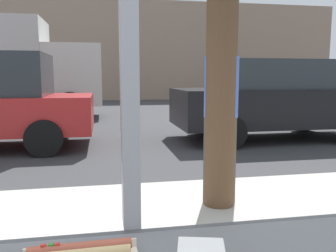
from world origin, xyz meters
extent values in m
plane|color=#38383A|center=(0.00, 8.00, 0.00)|extent=(60.00, 60.00, 0.00)
cube|color=#B2ADA3|center=(0.00, 1.60, 0.07)|extent=(16.00, 2.80, 0.15)
cube|color=#404245|center=(0.00, 0.03, 0.92)|extent=(2.31, 0.02, 0.02)
cube|color=gray|center=(0.00, 19.95, 2.80)|extent=(28.00, 1.20, 5.60)
cube|color=beige|center=(-0.14, -0.08, 0.95)|extent=(0.27, 0.01, 0.03)
cylinder|color=#DBB77A|center=(-0.13, -0.12, 0.96)|extent=(0.23, 0.05, 0.04)
cylinder|color=#9E4733|center=(-0.13, -0.12, 0.97)|extent=(0.24, 0.03, 0.03)
cube|color=red|center=(-0.22, -0.12, 0.98)|extent=(0.01, 0.01, 0.01)
cube|color=red|center=(-0.19, -0.12, 0.98)|extent=(0.01, 0.01, 0.01)
cube|color=#337A2D|center=(-0.20, -0.12, 0.98)|extent=(0.01, 0.01, 0.01)
cube|color=white|center=(0.17, -0.09, 0.93)|extent=(0.14, 0.12, 0.00)
cylinder|color=black|center=(-1.07, 7.08, 0.32)|extent=(0.64, 0.18, 0.64)
cylinder|color=black|center=(-1.07, 5.25, 0.32)|extent=(0.64, 0.18, 0.64)
cube|color=black|center=(3.56, 6.17, 0.71)|extent=(4.23, 1.81, 0.78)
cube|color=#282D33|center=(3.40, 6.17, 1.40)|extent=(2.20, 1.59, 0.60)
cylinder|color=black|center=(4.87, 7.07, 0.32)|extent=(0.64, 0.18, 0.64)
cylinder|color=black|center=(2.25, 7.07, 0.32)|extent=(0.64, 0.18, 0.64)
cylinder|color=black|center=(2.25, 5.26, 0.32)|extent=(0.64, 0.18, 0.64)
cube|color=beige|center=(-1.03, 11.06, 1.40)|extent=(1.90, 2.10, 1.90)
cylinder|color=black|center=(-1.03, 12.11, 0.45)|extent=(0.90, 0.24, 0.90)
cylinder|color=black|center=(-1.03, 10.01, 0.45)|extent=(0.90, 0.24, 0.90)
cylinder|color=#43453C|center=(0.92, 2.23, 0.57)|extent=(0.14, 0.14, 0.84)
cylinder|color=#43453C|center=(1.10, 2.23, 0.57)|extent=(0.14, 0.14, 0.84)
cylinder|color=#4563C1|center=(1.01, 2.23, 1.27)|extent=(0.32, 0.32, 0.56)
sphere|color=tan|center=(1.01, 2.23, 1.67)|extent=(0.22, 0.22, 0.22)
cylinder|color=brown|center=(1.00, 2.20, 1.46)|extent=(0.29, 0.29, 2.63)
camera|label=1|loc=(-0.08, -0.92, 1.37)|focal=37.74mm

